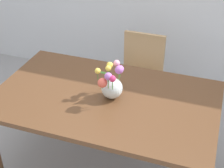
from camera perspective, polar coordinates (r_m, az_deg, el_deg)
The scene contains 4 objects.
ground_plane at distance 3.11m, azimuth -1.01°, elevation -13.84°, with size 12.00×12.00×0.00m, color #939399.
dining_table at distance 2.66m, azimuth -1.15°, elevation -3.59°, with size 1.74×1.06×0.77m.
chair_far at distance 3.43m, azimuth 4.87°, elevation 2.08°, with size 0.42×0.42×0.90m.
flower_vase at distance 2.53m, azimuth -0.05°, elevation -0.04°, with size 0.21×0.29×0.27m.
Camera 1 is at (0.75, -2.00, 2.27)m, focal length 53.70 mm.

